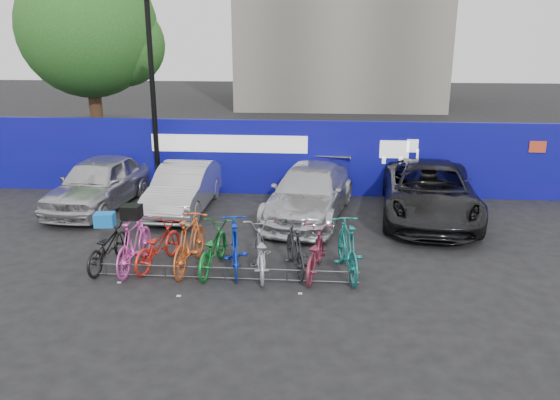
# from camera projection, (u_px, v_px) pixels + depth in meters

# --- Properties ---
(ground) EXTENTS (100.00, 100.00, 0.00)m
(ground) POSITION_uv_depth(u_px,v_px,m) (230.00, 269.00, 12.09)
(ground) COLOR black
(ground) RESTS_ON ground
(hoarding) EXTENTS (22.00, 0.18, 2.40)m
(hoarding) POSITION_uv_depth(u_px,v_px,m) (261.00, 157.00, 17.46)
(hoarding) COLOR #090C82
(hoarding) RESTS_ON ground
(tree) EXTENTS (5.40, 5.20, 7.80)m
(tree) POSITION_uv_depth(u_px,v_px,m) (95.00, 32.00, 20.72)
(tree) COLOR #382314
(tree) RESTS_ON ground
(lamppost) EXTENTS (0.25, 0.50, 6.11)m
(lamppost) POSITION_uv_depth(u_px,v_px,m) (153.00, 93.00, 16.53)
(lamppost) COLOR black
(lamppost) RESTS_ON ground
(bike_rack) EXTENTS (5.60, 0.03, 0.30)m
(bike_rack) POSITION_uv_depth(u_px,v_px,m) (225.00, 273.00, 11.47)
(bike_rack) COLOR #595B60
(bike_rack) RESTS_ON ground
(car_0) EXTENTS (2.18, 4.61, 1.52)m
(car_0) POSITION_uv_depth(u_px,v_px,m) (99.00, 183.00, 16.18)
(car_0) COLOR #B3B2B7
(car_0) RESTS_ON ground
(car_1) EXTENTS (1.55, 4.15, 1.35)m
(car_1) POSITION_uv_depth(u_px,v_px,m) (184.00, 188.00, 15.94)
(car_1) COLOR #A6A6AA
(car_1) RESTS_ON ground
(car_2) EXTENTS (2.83, 5.14, 1.41)m
(car_2) POSITION_uv_depth(u_px,v_px,m) (310.00, 192.00, 15.37)
(car_2) COLOR #BABABF
(car_2) RESTS_ON ground
(car_3) EXTENTS (3.03, 5.66, 1.51)m
(car_3) POSITION_uv_depth(u_px,v_px,m) (429.00, 191.00, 15.28)
(car_3) COLOR black
(car_3) RESTS_ON ground
(bike_0) EXTENTS (0.81, 1.87, 0.95)m
(bike_0) POSITION_uv_depth(u_px,v_px,m) (107.00, 246.00, 12.07)
(bike_0) COLOR black
(bike_0) RESTS_ON ground
(bike_1) EXTENTS (0.66, 1.98, 1.18)m
(bike_1) POSITION_uv_depth(u_px,v_px,m) (134.00, 244.00, 11.93)
(bike_1) COLOR #E24AB4
(bike_1) RESTS_ON ground
(bike_2) EXTENTS (1.08, 1.92, 0.96)m
(bike_2) POSITION_uv_depth(u_px,v_px,m) (157.00, 245.00, 12.12)
(bike_2) COLOR red
(bike_2) RESTS_ON ground
(bike_3) EXTENTS (0.76, 2.08, 1.22)m
(bike_3) POSITION_uv_depth(u_px,v_px,m) (190.00, 243.00, 11.92)
(bike_3) COLOR #CB5721
(bike_3) RESTS_ON ground
(bike_4) EXTENTS (0.85, 1.97, 1.01)m
(bike_4) POSITION_uv_depth(u_px,v_px,m) (212.00, 248.00, 11.90)
(bike_4) COLOR #116F24
(bike_4) RESTS_ON ground
(bike_5) EXTENTS (0.91, 2.03, 1.18)m
(bike_5) POSITION_uv_depth(u_px,v_px,m) (235.00, 245.00, 11.82)
(bike_5) COLOR #0B29B5
(bike_5) RESTS_ON ground
(bike_6) EXTENTS (0.98, 2.02, 1.02)m
(bike_6) POSITION_uv_depth(u_px,v_px,m) (260.00, 251.00, 11.75)
(bike_6) COLOR #A4A5AC
(bike_6) RESTS_ON ground
(bike_7) EXTENTS (0.93, 1.82, 1.05)m
(bike_7) POSITION_uv_depth(u_px,v_px,m) (295.00, 249.00, 11.81)
(bike_7) COLOR black
(bike_7) RESTS_ON ground
(bike_8) EXTENTS (0.91, 1.94, 0.98)m
(bike_8) POSITION_uv_depth(u_px,v_px,m) (315.00, 253.00, 11.68)
(bike_8) COLOR maroon
(bike_8) RESTS_ON ground
(bike_9) EXTENTS (0.89, 2.09, 1.22)m
(bike_9) POSITION_uv_depth(u_px,v_px,m) (348.00, 248.00, 11.62)
(bike_9) COLOR #17716C
(bike_9) RESTS_ON ground
(cargo_crate) EXTENTS (0.45, 0.36, 0.30)m
(cargo_crate) POSITION_uv_depth(u_px,v_px,m) (105.00, 220.00, 11.89)
(cargo_crate) COLOR blue
(cargo_crate) RESTS_ON bike_0
(cargo_topcase) EXTENTS (0.42, 0.38, 0.29)m
(cargo_topcase) POSITION_uv_depth(u_px,v_px,m) (132.00, 212.00, 11.71)
(cargo_topcase) COLOR black
(cargo_topcase) RESTS_ON bike_1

